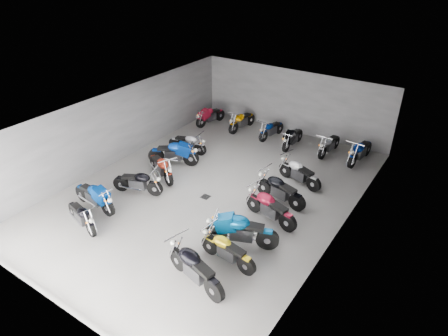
% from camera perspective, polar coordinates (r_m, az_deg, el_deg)
% --- Properties ---
extents(ground, '(14.00, 14.00, 0.00)m').
position_cam_1_polar(ground, '(15.80, -1.58, -3.31)').
color(ground, '#9A9892').
rests_on(ground, ground).
extents(wall_back, '(10.00, 0.10, 3.20)m').
position_cam_1_polar(wall_back, '(20.60, 9.84, 9.33)').
color(wall_back, gray).
rests_on(wall_back, ground).
extents(wall_left, '(0.10, 14.00, 3.20)m').
position_cam_1_polar(wall_left, '(18.09, -14.75, 5.88)').
color(wall_left, gray).
rests_on(wall_left, ground).
extents(wall_right, '(0.10, 14.00, 3.20)m').
position_cam_1_polar(wall_right, '(13.11, 16.49, -3.91)').
color(wall_right, gray).
rests_on(wall_right, ground).
extents(ceiling, '(10.00, 14.00, 0.04)m').
position_cam_1_polar(ceiling, '(14.31, -1.76, 7.59)').
color(ceiling, black).
rests_on(ceiling, wall_back).
extents(drain_grate, '(0.32, 0.32, 0.01)m').
position_cam_1_polar(drain_grate, '(15.46, -2.66, -4.12)').
color(drain_grate, black).
rests_on(drain_grate, ground).
extents(motorcycle_left_a, '(1.92, 0.63, 0.86)m').
position_cam_1_polar(motorcycle_left_a, '(14.49, -19.67, -6.43)').
color(motorcycle_left_a, black).
rests_on(motorcycle_left_a, ground).
extents(motorcycle_left_b, '(2.17, 0.46, 0.95)m').
position_cam_1_polar(motorcycle_left_b, '(15.28, -18.01, -3.86)').
color(motorcycle_left_b, black).
rests_on(motorcycle_left_b, ground).
extents(motorcycle_left_c, '(1.99, 0.81, 0.90)m').
position_cam_1_polar(motorcycle_left_c, '(15.77, -12.17, -1.99)').
color(motorcycle_left_c, black).
rests_on(motorcycle_left_c, ground).
extents(motorcycle_left_d, '(1.99, 1.02, 0.93)m').
position_cam_1_polar(motorcycle_left_d, '(16.63, -8.96, 0.17)').
color(motorcycle_left_d, black).
rests_on(motorcycle_left_d, ground).
extents(motorcycle_left_e, '(2.13, 1.10, 1.00)m').
position_cam_1_polar(motorcycle_left_e, '(17.56, -7.16, 2.11)').
color(motorcycle_left_e, black).
rests_on(motorcycle_left_e, ground).
extents(motorcycle_left_f, '(1.96, 0.47, 0.86)m').
position_cam_1_polar(motorcycle_left_f, '(18.57, -5.20, 3.56)').
color(motorcycle_left_f, black).
rests_on(motorcycle_left_f, ground).
extents(motorcycle_right_a, '(2.29, 0.71, 1.02)m').
position_cam_1_polar(motorcycle_right_a, '(11.62, -4.21, -14.08)').
color(motorcycle_right_a, black).
rests_on(motorcycle_right_a, ground).
extents(motorcycle_right_b, '(2.03, 0.45, 0.89)m').
position_cam_1_polar(motorcycle_right_b, '(12.26, 0.44, -11.67)').
color(motorcycle_right_b, black).
rests_on(motorcycle_right_b, ground).
extents(motorcycle_right_c, '(2.29, 1.05, 1.06)m').
position_cam_1_polar(motorcycle_right_c, '(12.85, 2.39, -8.92)').
color(motorcycle_right_c, black).
rests_on(motorcycle_right_c, ground).
extents(motorcycle_right_d, '(2.20, 0.67, 0.98)m').
position_cam_1_polar(motorcycle_right_d, '(14.02, 6.59, -5.64)').
color(motorcycle_right_d, black).
rests_on(motorcycle_right_d, ground).
extents(motorcycle_right_e, '(2.19, 0.57, 0.97)m').
position_cam_1_polar(motorcycle_right_e, '(15.03, 7.98, -3.11)').
color(motorcycle_right_e, black).
rests_on(motorcycle_right_e, ground).
extents(motorcycle_right_f, '(2.06, 0.69, 0.92)m').
position_cam_1_polar(motorcycle_right_f, '(16.32, 10.67, -0.64)').
color(motorcycle_right_f, black).
rests_on(motorcycle_right_f, ground).
extents(motorcycle_back_a, '(0.54, 2.01, 0.89)m').
position_cam_1_polar(motorcycle_back_a, '(21.55, -2.00, 7.48)').
color(motorcycle_back_a, black).
rests_on(motorcycle_back_a, ground).
extents(motorcycle_back_b, '(0.46, 2.08, 0.91)m').
position_cam_1_polar(motorcycle_back_b, '(20.87, 2.54, 6.76)').
color(motorcycle_back_b, black).
rests_on(motorcycle_back_b, ground).
extents(motorcycle_back_c, '(0.46, 1.90, 0.84)m').
position_cam_1_polar(motorcycle_back_c, '(20.09, 6.75, 5.51)').
color(motorcycle_back_c, black).
rests_on(motorcycle_back_c, ground).
extents(motorcycle_back_d, '(0.38, 1.98, 0.87)m').
position_cam_1_polar(motorcycle_back_d, '(19.31, 9.77, 4.31)').
color(motorcycle_back_d, black).
rests_on(motorcycle_back_d, ground).
extents(motorcycle_back_e, '(0.43, 2.01, 0.88)m').
position_cam_1_polar(motorcycle_back_e, '(18.99, 14.80, 3.30)').
color(motorcycle_back_e, black).
rests_on(motorcycle_back_e, ground).
extents(motorcycle_back_f, '(0.50, 2.19, 0.96)m').
position_cam_1_polar(motorcycle_back_f, '(18.64, 18.86, 2.29)').
color(motorcycle_back_f, black).
rests_on(motorcycle_back_f, ground).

